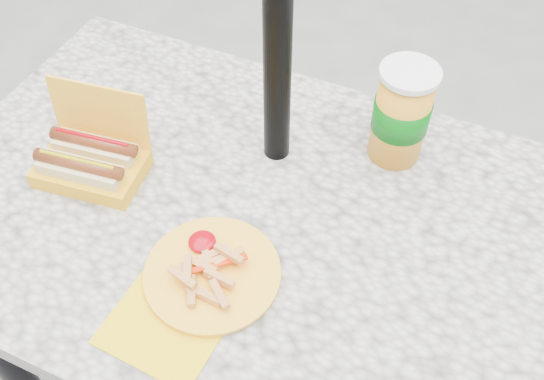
% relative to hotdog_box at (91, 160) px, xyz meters
% --- Properties ---
extents(ground, '(60.00, 60.00, 0.00)m').
position_rel_hotdog_box_xyz_m(ground, '(0.30, 0.04, -0.79)').
color(ground, slate).
extents(picnic_table, '(1.20, 0.80, 0.75)m').
position_rel_hotdog_box_xyz_m(picnic_table, '(0.30, 0.04, -0.14)').
color(picnic_table, beige).
rests_on(picnic_table, ground).
extents(hotdog_box, '(0.21, 0.17, 0.16)m').
position_rel_hotdog_box_xyz_m(hotdog_box, '(0.00, 0.00, 0.00)').
color(hotdog_box, yellow).
rests_on(hotdog_box, picnic_table).
extents(fries_plate, '(0.23, 0.31, 0.05)m').
position_rel_hotdog_box_xyz_m(fries_plate, '(0.31, -0.12, -0.02)').
color(fries_plate, yellow).
rests_on(fries_plate, picnic_table).
extents(soda_cup, '(0.11, 0.11, 0.20)m').
position_rel_hotdog_box_xyz_m(soda_cup, '(0.51, 0.29, 0.07)').
color(soda_cup, orange).
rests_on(soda_cup, picnic_table).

